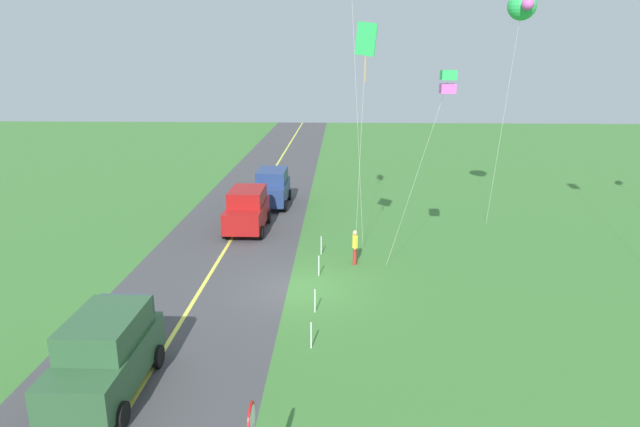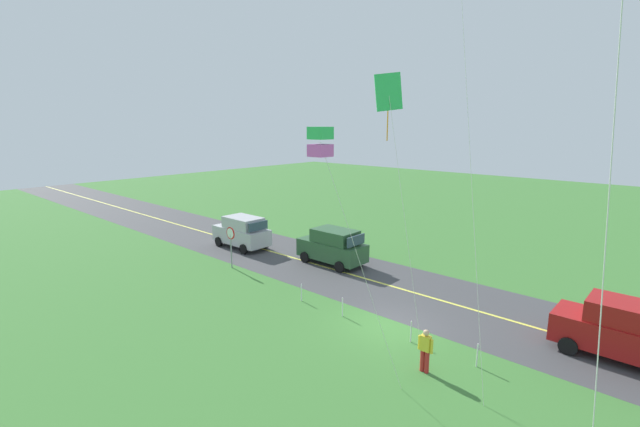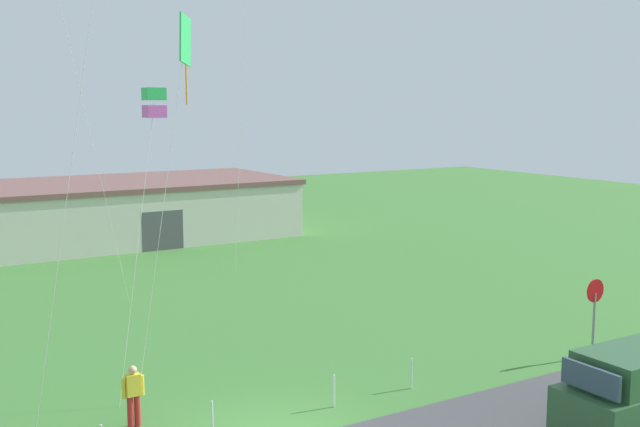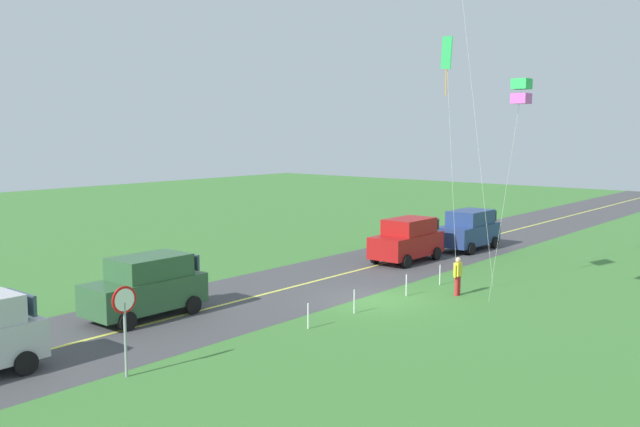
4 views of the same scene
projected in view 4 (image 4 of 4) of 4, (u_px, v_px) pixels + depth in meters
ground_plane at (372, 301)px, 27.84m from camera, size 120.00×120.00×0.10m
asphalt_road at (298, 286)px, 30.38m from camera, size 120.00×7.00×0.00m
road_centre_stripe at (298, 286)px, 30.38m from camera, size 120.00×0.16×0.00m
car_suv_foreground at (146, 286)px, 25.14m from camera, size 4.40×2.12×2.24m
car_parked_west_near at (407, 240)px, 35.88m from camera, size 4.40×2.12×2.24m
car_parked_west_far at (469, 229)px, 39.54m from camera, size 4.40×2.12×2.24m
stop_sign at (125, 313)px, 18.92m from camera, size 0.76×0.08×2.56m
person_adult_near at (458, 275)px, 28.49m from camera, size 0.58×0.22×1.60m
kite_red_low at (447, 58)px, 26.04m from camera, size 2.04×0.84×10.32m
kite_orange_near at (521, 92)px, 24.01m from camera, size 2.19×2.20×8.55m
fence_post_0 at (440, 275)px, 30.49m from camera, size 0.05×0.05×0.90m
fence_post_1 at (406, 285)px, 28.42m from camera, size 0.05×0.05×0.90m
fence_post_2 at (354, 302)px, 25.72m from camera, size 0.05×0.05×0.90m
fence_post_3 at (308, 316)px, 23.72m from camera, size 0.05×0.05×0.90m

